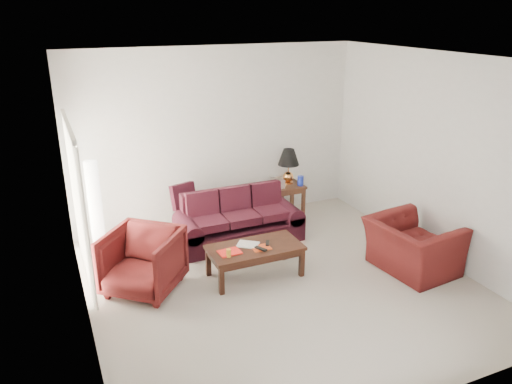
# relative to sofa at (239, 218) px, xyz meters

# --- Properties ---
(floor) EXTENTS (5.00, 5.00, 0.00)m
(floor) POSITION_rel_sofa_xyz_m (0.03, -1.46, -0.41)
(floor) COLOR beige
(floor) RESTS_ON ground
(blinds) EXTENTS (0.10, 2.00, 2.16)m
(blinds) POSITION_rel_sofa_xyz_m (-2.39, -0.16, 0.67)
(blinds) COLOR silver
(blinds) RESTS_ON ground
(sofa) EXTENTS (1.99, 0.88, 0.81)m
(sofa) POSITION_rel_sofa_xyz_m (0.00, 0.00, 0.00)
(sofa) COLOR black
(sofa) RESTS_ON ground
(throw_pillow) EXTENTS (0.46, 0.32, 0.43)m
(throw_pillow) POSITION_rel_sofa_xyz_m (-0.72, 0.65, 0.26)
(throw_pillow) COLOR black
(throw_pillow) RESTS_ON sofa
(end_table) EXTENTS (0.58, 0.58, 0.58)m
(end_table) POSITION_rel_sofa_xyz_m (1.22, 0.69, -0.12)
(end_table) COLOR #55271D
(end_table) RESTS_ON ground
(table_lamp) EXTENTS (0.39, 0.39, 0.64)m
(table_lamp) POSITION_rel_sofa_xyz_m (1.26, 0.75, 0.49)
(table_lamp) COLOR #E89448
(table_lamp) RESTS_ON end_table
(clock) EXTENTS (0.16, 0.07, 0.16)m
(clock) POSITION_rel_sofa_xyz_m (1.00, 0.54, 0.25)
(clock) COLOR silver
(clock) RESTS_ON end_table
(blue_canister) EXTENTS (0.14, 0.14, 0.18)m
(blue_canister) POSITION_rel_sofa_xyz_m (1.40, 0.55, 0.26)
(blue_canister) COLOR #17299B
(blue_canister) RESTS_ON end_table
(picture_frame) EXTENTS (0.17, 0.20, 0.06)m
(picture_frame) POSITION_rel_sofa_xyz_m (1.11, 0.93, 0.26)
(picture_frame) COLOR silver
(picture_frame) RESTS_ON end_table
(floor_lamp) EXTENTS (0.31, 0.31, 1.45)m
(floor_lamp) POSITION_rel_sofa_xyz_m (-2.10, 0.63, 0.32)
(floor_lamp) COLOR white
(floor_lamp) RESTS_ON ground
(armchair_left) EXTENTS (1.29, 1.29, 0.85)m
(armchair_left) POSITION_rel_sofa_xyz_m (-1.72, -0.87, 0.02)
(armchair_left) COLOR #471010
(armchair_left) RESTS_ON ground
(armchair_right) EXTENTS (1.12, 1.25, 0.74)m
(armchair_right) POSITION_rel_sofa_xyz_m (1.91, -1.86, -0.03)
(armchair_right) COLOR #471110
(armchair_right) RESTS_ON ground
(coffee_table) EXTENTS (1.43, 0.97, 0.46)m
(coffee_table) POSITION_rel_sofa_xyz_m (-0.21, -1.12, -0.18)
(coffee_table) COLOR black
(coffee_table) RESTS_ON ground
(magazine_red) EXTENTS (0.31, 0.24, 0.02)m
(magazine_red) POSITION_rel_sofa_xyz_m (-0.60, -1.16, 0.06)
(magazine_red) COLOR red
(magazine_red) RESTS_ON coffee_table
(magazine_white) EXTENTS (0.36, 0.35, 0.02)m
(magazine_white) POSITION_rel_sofa_xyz_m (-0.28, -1.04, 0.06)
(magazine_white) COLOR white
(magazine_white) RESTS_ON coffee_table
(magazine_orange) EXTENTS (0.25, 0.19, 0.01)m
(magazine_orange) POSITION_rel_sofa_xyz_m (-0.15, -1.20, 0.06)
(magazine_orange) COLOR #C84217
(magazine_orange) RESTS_ON coffee_table
(remote_a) EXTENTS (0.13, 0.19, 0.02)m
(remote_a) POSITION_rel_sofa_xyz_m (-0.19, -1.27, 0.08)
(remote_a) COLOR black
(remote_a) RESTS_ON coffee_table
(remote_b) EXTENTS (0.11, 0.16, 0.02)m
(remote_b) POSITION_rel_sofa_xyz_m (-0.03, -1.14, 0.08)
(remote_b) COLOR black
(remote_b) RESTS_ON coffee_table
(yellow_glass) EXTENTS (0.06, 0.06, 0.11)m
(yellow_glass) POSITION_rel_sofa_xyz_m (-0.65, -1.26, 0.10)
(yellow_glass) COLOR gold
(yellow_glass) RESTS_ON coffee_table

